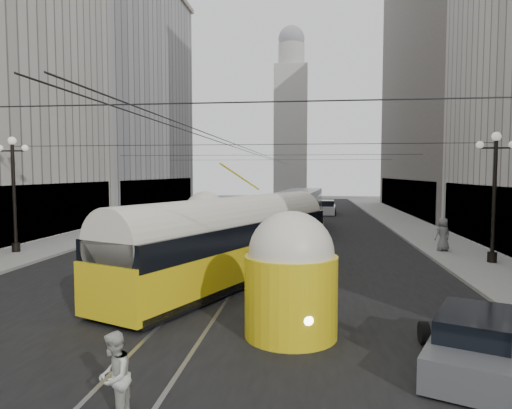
% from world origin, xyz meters
% --- Properties ---
extents(road, '(20.00, 85.00, 0.02)m').
position_xyz_m(road, '(0.00, 32.50, 0.00)').
color(road, black).
rests_on(road, ground).
extents(sidewalk_left, '(4.00, 72.00, 0.15)m').
position_xyz_m(sidewalk_left, '(-12.00, 36.00, 0.07)').
color(sidewalk_left, gray).
rests_on(sidewalk_left, ground).
extents(sidewalk_right, '(4.00, 72.00, 0.15)m').
position_xyz_m(sidewalk_right, '(12.00, 36.00, 0.07)').
color(sidewalk_right, gray).
rests_on(sidewalk_right, ground).
extents(rail_left, '(0.12, 85.00, 0.04)m').
position_xyz_m(rail_left, '(-0.75, 32.50, 0.00)').
color(rail_left, gray).
rests_on(rail_left, ground).
extents(rail_right, '(0.12, 85.00, 0.04)m').
position_xyz_m(rail_right, '(0.75, 32.50, 0.00)').
color(rail_right, gray).
rests_on(rail_right, ground).
extents(building_left_far, '(12.60, 28.60, 28.60)m').
position_xyz_m(building_left_far, '(-19.99, 48.00, 14.31)').
color(building_left_far, '#999999').
rests_on(building_left_far, ground).
extents(building_right_far, '(12.60, 32.60, 32.60)m').
position_xyz_m(building_right_far, '(20.00, 48.00, 16.31)').
color(building_right_far, '#514C47').
rests_on(building_right_far, ground).
extents(distant_tower, '(6.00, 6.00, 31.36)m').
position_xyz_m(distant_tower, '(0.00, 80.00, 14.97)').
color(distant_tower, '#B2AFA8').
rests_on(distant_tower, ground).
extents(lamppost_left_mid, '(1.86, 0.44, 6.37)m').
position_xyz_m(lamppost_left_mid, '(-12.60, 18.00, 3.74)').
color(lamppost_left_mid, black).
rests_on(lamppost_left_mid, sidewalk_left).
extents(lamppost_right_mid, '(1.86, 0.44, 6.37)m').
position_xyz_m(lamppost_right_mid, '(12.60, 18.00, 3.74)').
color(lamppost_right_mid, black).
rests_on(lamppost_right_mid, sidewalk_right).
extents(catenary, '(25.00, 72.00, 0.23)m').
position_xyz_m(catenary, '(0.12, 31.49, 5.88)').
color(catenary, black).
rests_on(catenary, ground).
extents(streetcar, '(7.92, 15.11, 3.56)m').
position_xyz_m(streetcar, '(0.50, 13.30, 1.74)').
color(streetcar, yellow).
rests_on(streetcar, ground).
extents(city_bus, '(3.72, 12.54, 3.14)m').
position_xyz_m(city_bus, '(2.86, 30.67, 1.72)').
color(city_bus, '#9B9DA0').
rests_on(city_bus, ground).
extents(sedan_grey, '(3.29, 4.58, 1.34)m').
position_xyz_m(sedan_grey, '(7.50, 5.43, 0.61)').
color(sedan_grey, slate).
rests_on(sedan_grey, ground).
extents(sedan_white_far, '(2.28, 4.98, 1.54)m').
position_xyz_m(sedan_white_far, '(5.37, 44.90, 0.70)').
color(sedan_white_far, silver).
rests_on(sedan_white_far, ground).
extents(sedan_dark_far, '(2.41, 4.68, 1.41)m').
position_xyz_m(sedan_dark_far, '(-5.06, 48.23, 0.64)').
color(sedan_dark_far, black).
rests_on(sedan_dark_far, ground).
extents(pedestrian_crossing_b, '(0.74, 0.89, 1.66)m').
position_xyz_m(pedestrian_crossing_b, '(0.16, 2.30, 0.83)').
color(pedestrian_crossing_b, beige).
rests_on(pedestrian_crossing_b, ground).
extents(pedestrian_sidewalk_right, '(1.07, 0.89, 1.87)m').
position_xyz_m(pedestrian_sidewalk_right, '(11.13, 21.17, 1.09)').
color(pedestrian_sidewalk_right, slate).
rests_on(pedestrian_sidewalk_right, sidewalk_right).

